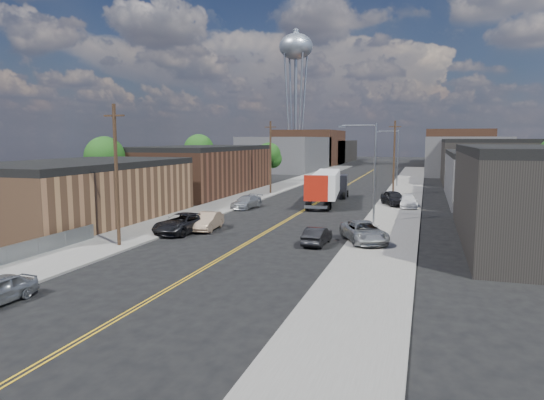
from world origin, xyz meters
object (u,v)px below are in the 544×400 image
Objects in this scene: car_right_oncoming at (317,236)px; car_left_d at (246,202)px; car_right_lot_c at (394,198)px; water_tower at (296,52)px; car_right_lot_b at (408,201)px; car_left_b at (208,221)px; car_right_lot_a at (364,232)px; car_left_c at (182,223)px; semi_truck at (329,185)px.

car_left_d is at bearing -51.88° from car_right_oncoming.
water_tower is at bearing 90.33° from car_right_lot_c.
car_left_b is at bearing -135.24° from car_right_lot_b.
car_left_c is at bearing 156.74° from car_right_lot_a.
car_left_b is at bearing -76.39° from car_left_d.
car_right_lot_c is (3.98, 22.14, 0.32)m from car_right_oncoming.
car_left_c is 1.27× the size of car_right_lot_b.
semi_truck reaches higher than car_right_lot_c.
semi_truck is at bearing -78.96° from car_right_oncoming.
car_left_d is at bearing -146.66° from semi_truck.
car_left_c is at bearing -80.58° from water_tower.
car_left_c is 1.18× the size of car_left_d.
water_tower is 99.85m from car_left_c.
car_right_lot_b is at bearing 58.56° from car_right_lot_a.
car_right_oncoming is 22.50m from car_right_lot_c.
car_right_lot_c is at bearing -66.95° from water_tower.
car_left_c is at bearing -82.55° from car_left_d.
car_left_c reaches higher than car_left_d.
semi_truck is 3.13× the size of car_right_lot_c.
car_right_lot_c is at bearing -10.35° from semi_truck.
water_tower reaches higher than car_left_d.
car_left_d is 1.01× the size of car_right_lot_c.
car_right_lot_b is 2.01m from car_right_lot_c.
car_left_b is (17.00, -92.20, -29.91)m from water_tower.
car_right_lot_b is (15.60, 18.20, 0.06)m from car_left_b.
car_left_b is at bearing 149.08° from car_right_lot_a.
car_left_c is 1.06× the size of car_right_lot_a.
semi_truck is 22.32m from car_right_lot_a.
car_left_c is at bearing -135.00° from car_right_lot_b.
car_right_lot_c is (15.38, 6.40, 0.27)m from car_left_d.
water_tower is at bearing 93.99° from car_left_b.
car_right_lot_a reaches higher than car_left_d.
car_right_lot_b is 0.94× the size of car_right_lot_c.
semi_truck is 2.63× the size of car_left_c.
water_tower is at bearing 106.92° from car_left_c.
car_left_d is at bearing 89.70° from car_left_b.
car_right_lot_b is at bearing 24.55° from car_left_d.
car_left_d is at bearing -78.86° from water_tower.
semi_truck is 3.11× the size of car_left_d.
car_right_lot_b reaches higher than car_left_d.
water_tower is 84.52m from car_right_lot_c.
water_tower reaches higher than car_right_lot_c.
car_right_oncoming is (27.00, -94.97, -30.00)m from water_tower.
car_right_lot_c is at bearing 139.35° from car_right_lot_b.
semi_truck is 22.86m from car_right_oncoming.
car_left_b is at bearing -115.57° from semi_truck.
car_right_lot_a is at bearing -72.13° from water_tower.
car_left_d is 19.43m from car_right_oncoming.
semi_truck is at bearing -72.03° from water_tower.
car_left_b is 0.93× the size of car_left_d.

